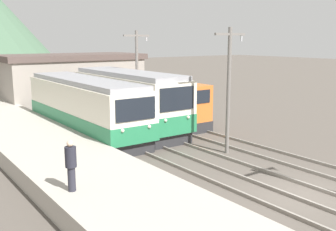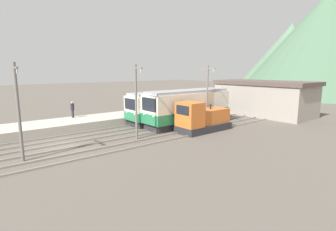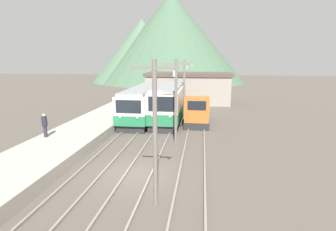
{
  "view_description": "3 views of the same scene",
  "coord_description": "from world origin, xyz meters",
  "px_view_note": "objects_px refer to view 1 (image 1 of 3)",
  "views": [
    {
      "loc": [
        -12.44,
        -8.34,
        5.84
      ],
      "look_at": [
        0.89,
        10.0,
        1.44
      ],
      "focal_mm": 42.0,
      "sensor_mm": 36.0,
      "label": 1
    },
    {
      "loc": [
        20.62,
        -5.97,
        5.96
      ],
      "look_at": [
        0.79,
        10.12,
        1.5
      ],
      "focal_mm": 28.0,
      "sensor_mm": 36.0,
      "label": 2
    },
    {
      "loc": [
        3.65,
        -13.58,
        6.42
      ],
      "look_at": [
        0.64,
        9.38,
        1.47
      ],
      "focal_mm": 28.0,
      "sensor_mm": 36.0,
      "label": 3
    }
  ],
  "objects_px": {
    "catenary_mast_mid": "(229,86)",
    "catenary_mast_far": "(137,74)",
    "commuter_train_left": "(85,109)",
    "person_on_platform": "(71,164)",
    "commuter_train_center": "(129,103)",
    "shunting_locomotive": "(175,109)"
  },
  "relations": [
    {
      "from": "commuter_train_center",
      "to": "person_on_platform",
      "type": "bearing_deg",
      "value": -129.12
    },
    {
      "from": "person_on_platform",
      "to": "catenary_mast_mid",
      "type": "bearing_deg",
      "value": 13.26
    },
    {
      "from": "commuter_train_left",
      "to": "person_on_platform",
      "type": "distance_m",
      "value": 11.41
    },
    {
      "from": "catenary_mast_mid",
      "to": "person_on_platform",
      "type": "xyz_separation_m",
      "value": [
        -9.42,
        -2.22,
        -1.75
      ]
    },
    {
      "from": "commuter_train_center",
      "to": "person_on_platform",
      "type": "xyz_separation_m",
      "value": [
        -7.91,
        -9.72,
        0.01
      ]
    },
    {
      "from": "catenary_mast_mid",
      "to": "person_on_platform",
      "type": "distance_m",
      "value": 9.83
    },
    {
      "from": "commuter_train_left",
      "to": "catenary_mast_mid",
      "type": "relative_size",
      "value": 1.87
    },
    {
      "from": "commuter_train_center",
      "to": "catenary_mast_far",
      "type": "relative_size",
      "value": 1.62
    },
    {
      "from": "commuter_train_left",
      "to": "person_on_platform",
      "type": "height_order",
      "value": "commuter_train_left"
    },
    {
      "from": "commuter_train_left",
      "to": "catenary_mast_mid",
      "type": "bearing_deg",
      "value": -61.66
    },
    {
      "from": "commuter_train_center",
      "to": "catenary_mast_mid",
      "type": "distance_m",
      "value": 7.85
    },
    {
      "from": "shunting_locomotive",
      "to": "catenary_mast_far",
      "type": "relative_size",
      "value": 0.89
    },
    {
      "from": "catenary_mast_far",
      "to": "commuter_train_center",
      "type": "bearing_deg",
      "value": -138.11
    },
    {
      "from": "catenary_mast_mid",
      "to": "shunting_locomotive",
      "type": "bearing_deg",
      "value": 77.14
    },
    {
      "from": "catenary_mast_far",
      "to": "person_on_platform",
      "type": "relative_size",
      "value": 3.67
    },
    {
      "from": "commuter_train_center",
      "to": "catenary_mast_mid",
      "type": "relative_size",
      "value": 1.62
    },
    {
      "from": "commuter_train_left",
      "to": "shunting_locomotive",
      "type": "height_order",
      "value": "commuter_train_left"
    },
    {
      "from": "catenary_mast_mid",
      "to": "catenary_mast_far",
      "type": "bearing_deg",
      "value": 90.0
    },
    {
      "from": "commuter_train_left",
      "to": "catenary_mast_mid",
      "type": "xyz_separation_m",
      "value": [
        4.31,
        -7.99,
        1.89
      ]
    },
    {
      "from": "commuter_train_center",
      "to": "shunting_locomotive",
      "type": "distance_m",
      "value": 3.2
    },
    {
      "from": "catenary_mast_mid",
      "to": "commuter_train_center",
      "type": "bearing_deg",
      "value": 101.36
    },
    {
      "from": "commuter_train_left",
      "to": "shunting_locomotive",
      "type": "distance_m",
      "value": 5.99
    }
  ]
}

